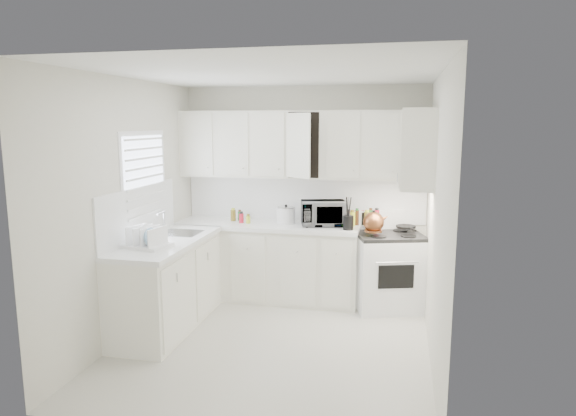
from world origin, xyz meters
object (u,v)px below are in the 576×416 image
(rice_cooker, at_px, (286,214))
(dish_rack, at_px, (146,235))
(microwave, at_px, (323,211))
(tea_kettle, at_px, (374,221))
(utensil_crock, at_px, (348,213))
(stove, at_px, (389,261))

(rice_cooker, xyz_separation_m, dish_rack, (-1.08, -1.48, 0.01))
(microwave, height_order, dish_rack, microwave)
(microwave, relative_size, rice_cooker, 2.29)
(tea_kettle, distance_m, microwave, 0.65)
(rice_cooker, relative_size, utensil_crock, 0.59)
(dish_rack, bearing_deg, rice_cooker, 64.70)
(tea_kettle, xyz_separation_m, microwave, (-0.61, 0.23, 0.05))
(tea_kettle, relative_size, utensil_crock, 0.74)
(utensil_crock, bearing_deg, microwave, 147.91)
(tea_kettle, xyz_separation_m, rice_cooker, (-1.07, 0.26, -0.01))
(stove, bearing_deg, microwave, 158.20)
(stove, xyz_separation_m, utensil_crock, (-0.47, -0.13, 0.57))
(stove, bearing_deg, dish_rack, -165.99)
(rice_cooker, bearing_deg, microwave, -19.30)
(stove, bearing_deg, utensil_crock, 178.89)
(utensil_crock, bearing_deg, stove, 15.60)
(rice_cooker, distance_m, utensil_crock, 0.82)
(tea_kettle, bearing_deg, rice_cooker, 163.31)
(stove, relative_size, rice_cooker, 5.03)
(stove, distance_m, dish_rack, 2.75)
(tea_kettle, height_order, rice_cooker, tea_kettle)
(stove, height_order, tea_kettle, tea_kettle)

